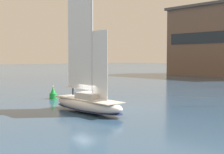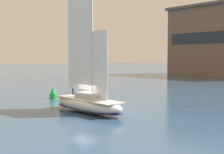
{
  "view_description": "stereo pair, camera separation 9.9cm",
  "coord_description": "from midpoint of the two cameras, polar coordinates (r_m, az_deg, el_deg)",
  "views": [
    {
      "loc": [
        22.46,
        -17.09,
        4.98
      ],
      "look_at": [
        0.0,
        3.0,
        3.1
      ],
      "focal_mm": 50.0,
      "sensor_mm": 36.0,
      "label": 1
    },
    {
      "loc": [
        22.53,
        -17.01,
        4.98
      ],
      "look_at": [
        0.0,
        3.0,
        3.1
      ],
      "focal_mm": 50.0,
      "sensor_mm": 36.0,
      "label": 2
    }
  ],
  "objects": [
    {
      "name": "channel_buoy",
      "position": [
        38.38,
        -10.79,
        -2.99
      ],
      "size": [
        0.88,
        0.88,
        1.63
      ],
      "color": "green",
      "rests_on": "ground"
    },
    {
      "name": "sailboat_main",
      "position": [
        28.5,
        -4.6,
        -4.49
      ],
      "size": [
        8.97,
        2.61,
        12.29
      ],
      "color": "silver",
      "rests_on": "ground"
    },
    {
      "name": "ground_plane",
      "position": [
        28.66,
        -4.6,
        -6.45
      ],
      "size": [
        400.0,
        400.0,
        0.0
      ],
      "primitive_type": "plane",
      "color": "#2D4C6B"
    }
  ]
}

